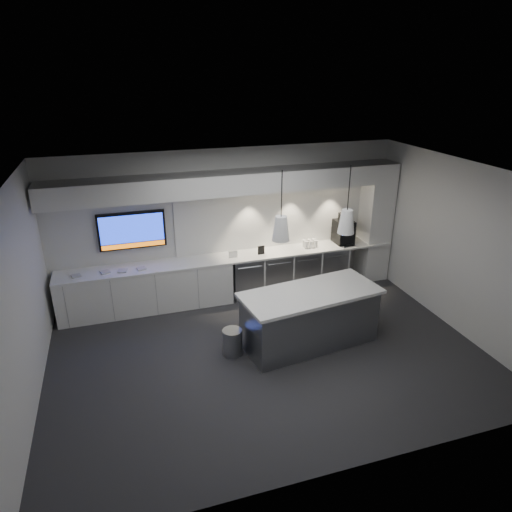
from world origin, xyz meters
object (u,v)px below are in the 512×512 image
object	(u,v)px
bin	(232,342)
coffee_machine	(344,231)
island	(310,317)
wall_tv	(132,230)

from	to	relation	value
bin	coffee_machine	size ratio (longest dim) A/B	0.69
island	bin	world-z (taller)	island
coffee_machine	bin	bearing A→B (deg)	-147.01
wall_tv	coffee_machine	size ratio (longest dim) A/B	1.88
bin	island	bearing A→B (deg)	-3.02
wall_tv	bin	xyz separation A→B (m)	(1.34, -2.26, -1.33)
island	coffee_machine	bearing A→B (deg)	43.61
island	coffee_machine	size ratio (longest dim) A/B	3.68
island	bin	xyz separation A→B (m)	(-1.34, 0.07, -0.27)
wall_tv	coffee_machine	distance (m)	4.37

